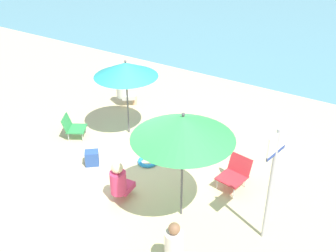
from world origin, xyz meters
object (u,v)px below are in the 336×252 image
Objects in this scene: beach_chair_c at (72,126)px; beach_bag at (92,158)px; person_a at (124,89)px; swim_ring at (148,161)px; warning_sign at (273,169)px; umbrella_teal at (126,69)px; beach_chair_b at (177,136)px; person_b at (120,181)px; beach_chair_a at (235,172)px; umbrella_green at (183,127)px; person_c at (173,249)px.

beach_chair_c reaches higher than beach_bag.
swim_ring is at bearing -80.75° from person_a.
warning_sign is (5.17, -2.73, 0.92)m from person_a.
umbrella_teal is 1.94m from beach_chair_b.
person_b is 1.37m from swim_ring.
beach_chair_b is at bearing 158.10° from warning_sign.
person_a reaches higher than beach_chair_b.
warning_sign reaches higher than beach_chair_a.
umbrella_green is 3.12× the size of beach_chair_a.
beach_bag is at bearing -58.97° from beach_chair_c.
beach_bag is (1.24, -2.70, -0.32)m from person_a.
beach_chair_c is 2.73m from person_b.
umbrella_teal is 2.82× the size of beach_chair_a.
umbrella_green is at bearing -34.36° from swim_ring.
swim_ring is at bearing 35.45° from beach_bag.
person_c is at bearing -57.68° from beach_chair_c.
umbrella_teal reaches higher than person_c.
umbrella_teal reaches higher than beach_chair_a.
beach_bag is at bearing -133.31° from person_c.
umbrella_green reaches higher than beach_chair_c.
person_c is at bearing -46.98° from swim_ring.
person_c reaches higher than beach_bag.
warning_sign is at bearing -38.34° from beach_chair_c.
person_a reaches higher than beach_chair_c.
beach_chair_b is 3.41m from warning_sign.
beach_bag is at bearing -83.16° from umbrella_teal.
umbrella_teal is 2.16× the size of person_b.
beach_chair_c is (-4.10, -0.37, -0.02)m from beach_chair_a.
umbrella_teal is at bearing 11.73° from beach_chair_c.
person_a is 1.11× the size of person_b.
umbrella_teal is 4.25× the size of swim_ring.
person_c is (0.10, -2.48, 0.12)m from beach_chair_a.
beach_chair_c is at bearing -178.07° from warning_sign.
person_b is at bearing -24.88° from beach_bag.
person_b is at bearing -158.97° from warning_sign.
beach_chair_a is 0.32× the size of warning_sign.
swim_ring is (2.17, 0.08, -0.25)m from beach_chair_c.
swim_ring is at bearing -154.18° from person_c.
umbrella_green is at bearing -77.95° from person_a.
umbrella_green is 4.06m from beach_chair_c.
beach_chair_c is 0.75× the size of person_c.
beach_chair_a is 0.69× the size of person_a.
umbrella_green reaches higher than beach_bag.
warning_sign is (1.47, 0.28, -0.43)m from umbrella_green.
beach_chair_c is at bearing -137.22° from umbrella_teal.
person_c is at bearing -112.84° from warning_sign.
person_b is 2.90m from warning_sign.
beach_chair_c is at bearing -178.01° from swim_ring.
umbrella_green is at bearing -35.03° from umbrella_teal.
person_c reaches higher than beach_chair_a.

